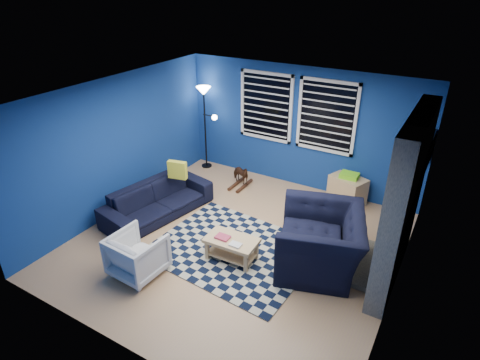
# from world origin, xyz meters

# --- Properties ---
(floor) EXTENTS (5.00, 5.00, 0.00)m
(floor) POSITION_xyz_m (0.00, 0.00, 0.00)
(floor) COLOR tan
(floor) RESTS_ON ground
(ceiling) EXTENTS (5.00, 5.00, 0.00)m
(ceiling) POSITION_xyz_m (0.00, 0.00, 2.50)
(ceiling) COLOR white
(ceiling) RESTS_ON wall_back
(wall_back) EXTENTS (5.00, 0.00, 5.00)m
(wall_back) POSITION_xyz_m (0.00, 2.50, 1.25)
(wall_back) COLOR navy
(wall_back) RESTS_ON floor
(wall_left) EXTENTS (0.00, 5.00, 5.00)m
(wall_left) POSITION_xyz_m (-2.50, 0.00, 1.25)
(wall_left) COLOR navy
(wall_left) RESTS_ON floor
(wall_right) EXTENTS (0.00, 5.00, 5.00)m
(wall_right) POSITION_xyz_m (2.50, 0.00, 1.25)
(wall_right) COLOR navy
(wall_right) RESTS_ON floor
(fireplace) EXTENTS (0.65, 2.00, 2.50)m
(fireplace) POSITION_xyz_m (2.36, 0.50, 1.20)
(fireplace) COLOR gray
(fireplace) RESTS_ON floor
(window_left) EXTENTS (1.17, 0.06, 1.42)m
(window_left) POSITION_xyz_m (-0.75, 2.46, 1.60)
(window_left) COLOR black
(window_left) RESTS_ON wall_back
(window_right) EXTENTS (1.17, 0.06, 1.42)m
(window_right) POSITION_xyz_m (0.55, 2.46, 1.60)
(window_right) COLOR black
(window_right) RESTS_ON wall_back
(tv) EXTENTS (0.07, 1.00, 0.58)m
(tv) POSITION_xyz_m (2.45, 2.00, 1.40)
(tv) COLOR black
(tv) RESTS_ON wall_right
(rug) EXTENTS (2.64, 2.18, 0.02)m
(rug) POSITION_xyz_m (0.06, -0.19, 0.01)
(rug) COLOR black
(rug) RESTS_ON floor
(sofa) EXTENTS (2.21, 1.21, 0.61)m
(sofa) POSITION_xyz_m (-1.72, 0.04, 0.31)
(sofa) COLOR black
(sofa) RESTS_ON floor
(armchair_big) EXTENTS (1.71, 1.60, 0.91)m
(armchair_big) POSITION_xyz_m (1.38, 0.15, 0.46)
(armchair_big) COLOR black
(armchair_big) RESTS_ON floor
(armchair_bent) EXTENTS (0.75, 0.77, 0.66)m
(armchair_bent) POSITION_xyz_m (-0.89, -1.37, 0.33)
(armchair_bent) COLOR gray
(armchair_bent) RESTS_ON floor
(rocking_horse) EXTENTS (0.37, 0.55, 0.43)m
(rocking_horse) POSITION_xyz_m (-0.97, 1.78, 0.28)
(rocking_horse) COLOR #4E3219
(rocking_horse) RESTS_ON floor
(coffee_table) EXTENTS (0.83, 0.50, 0.41)m
(coffee_table) POSITION_xyz_m (0.15, -0.41, 0.28)
(coffee_table) COLOR tan
(coffee_table) RESTS_ON rug
(cabinet) EXTENTS (0.77, 0.65, 0.64)m
(cabinet) POSITION_xyz_m (1.18, 2.25, 0.28)
(cabinet) COLOR tan
(cabinet) RESTS_ON floor
(floor_lamp) EXTENTS (0.51, 0.31, 1.88)m
(floor_lamp) POSITION_xyz_m (-2.13, 2.25, 1.54)
(floor_lamp) COLOR black
(floor_lamp) RESTS_ON floor
(throw_pillow) EXTENTS (0.37, 0.18, 0.34)m
(throw_pillow) POSITION_xyz_m (-1.57, 0.49, 0.78)
(throw_pillow) COLOR yellow
(throw_pillow) RESTS_ON sofa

